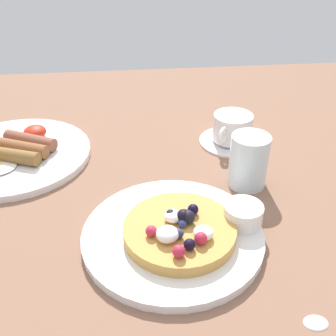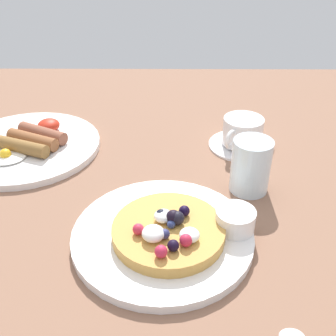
{
  "view_description": "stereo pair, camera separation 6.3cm",
  "coord_description": "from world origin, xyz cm",
  "px_view_note": "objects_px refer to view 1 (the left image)",
  "views": [
    {
      "loc": [
        0.54,
        -54.08,
        38.88
      ],
      "look_at": [
        6.41,
        -0.02,
        4.0
      ],
      "focal_mm": 43.29,
      "sensor_mm": 36.0,
      "label": 1
    },
    {
      "loc": [
        6.82,
        -54.39,
        38.88
      ],
      "look_at": [
        6.41,
        -0.02,
        4.0
      ],
      "focal_mm": 43.29,
      "sensor_mm": 36.0,
      "label": 2
    }
  ],
  "objects_px": {
    "coffee_saucer": "(231,140)",
    "coffee_cup": "(232,127)",
    "syrup_ramekin": "(243,214)",
    "breakfast_plate": "(14,155)",
    "pancake_plate": "(173,235)",
    "water_glass": "(248,160)"
  },
  "relations": [
    {
      "from": "pancake_plate",
      "to": "coffee_cup",
      "type": "xyz_separation_m",
      "value": [
        0.15,
        0.26,
        0.03
      ]
    },
    {
      "from": "coffee_cup",
      "to": "water_glass",
      "type": "relative_size",
      "value": 1.05
    },
    {
      "from": "syrup_ramekin",
      "to": "coffee_cup",
      "type": "relative_size",
      "value": 0.59
    },
    {
      "from": "pancake_plate",
      "to": "syrup_ramekin",
      "type": "relative_size",
      "value": 4.56
    },
    {
      "from": "coffee_saucer",
      "to": "coffee_cup",
      "type": "height_order",
      "value": "coffee_cup"
    },
    {
      "from": "pancake_plate",
      "to": "water_glass",
      "type": "xyz_separation_m",
      "value": [
        0.14,
        0.12,
        0.04
      ]
    },
    {
      "from": "syrup_ramekin",
      "to": "pancake_plate",
      "type": "bearing_deg",
      "value": -175.41
    },
    {
      "from": "pancake_plate",
      "to": "coffee_cup",
      "type": "height_order",
      "value": "coffee_cup"
    },
    {
      "from": "pancake_plate",
      "to": "syrup_ramekin",
      "type": "height_order",
      "value": "syrup_ramekin"
    },
    {
      "from": "breakfast_plate",
      "to": "syrup_ramekin",
      "type": "bearing_deg",
      "value": -33.3
    },
    {
      "from": "syrup_ramekin",
      "to": "breakfast_plate",
      "type": "height_order",
      "value": "syrup_ramekin"
    },
    {
      "from": "syrup_ramekin",
      "to": "breakfast_plate",
      "type": "bearing_deg",
      "value": 146.7
    },
    {
      "from": "syrup_ramekin",
      "to": "coffee_cup",
      "type": "bearing_deg",
      "value": 79.61
    },
    {
      "from": "pancake_plate",
      "to": "water_glass",
      "type": "relative_size",
      "value": 2.82
    },
    {
      "from": "coffee_cup",
      "to": "water_glass",
      "type": "distance_m",
      "value": 0.14
    },
    {
      "from": "pancake_plate",
      "to": "coffee_cup",
      "type": "distance_m",
      "value": 0.3
    },
    {
      "from": "breakfast_plate",
      "to": "coffee_cup",
      "type": "distance_m",
      "value": 0.41
    },
    {
      "from": "syrup_ramekin",
      "to": "coffee_saucer",
      "type": "distance_m",
      "value": 0.26
    },
    {
      "from": "breakfast_plate",
      "to": "water_glass",
      "type": "xyz_separation_m",
      "value": [
        0.4,
        -0.12,
        0.04
      ]
    },
    {
      "from": "pancake_plate",
      "to": "syrup_ramekin",
      "type": "xyz_separation_m",
      "value": [
        0.1,
        0.01,
        0.02
      ]
    },
    {
      "from": "syrup_ramekin",
      "to": "coffee_saucer",
      "type": "height_order",
      "value": "syrup_ramekin"
    },
    {
      "from": "syrup_ramekin",
      "to": "breakfast_plate",
      "type": "distance_m",
      "value": 0.44
    }
  ]
}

